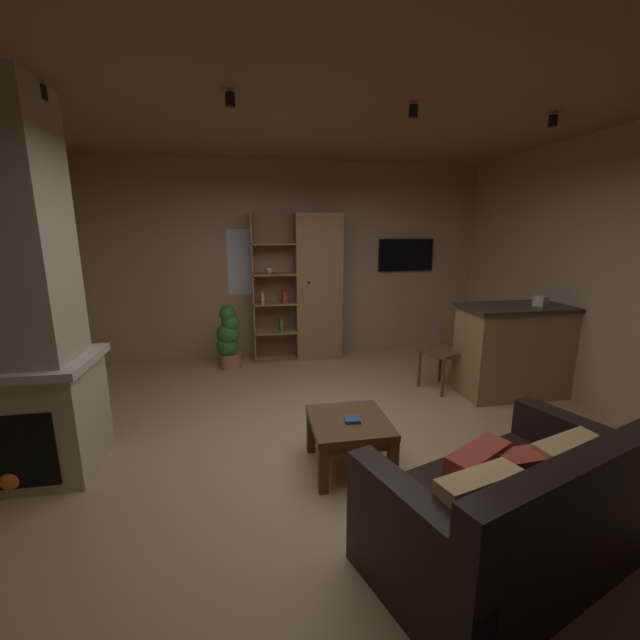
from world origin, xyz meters
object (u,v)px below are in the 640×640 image
stone_fireplace (10,313)px  bookshelf_cabinet (312,288)px  coffee_table (349,429)px  kitchen_bar_counter (522,349)px  table_book_0 (352,420)px  tissue_box (541,301)px  wall_mounted_tv (406,255)px  dining_chair (448,345)px  potted_floor_plant (229,337)px  leather_couch (511,516)px

stone_fireplace → bookshelf_cabinet: bearing=44.0°
coffee_table → kitchen_bar_counter: bearing=25.6°
coffee_table → table_book_0: bearing=-67.9°
stone_fireplace → tissue_box: size_ratio=23.35×
table_book_0 → wall_mounted_tv: 3.67m
dining_chair → wall_mounted_tv: size_ratio=1.07×
wall_mounted_tv → coffee_table: bearing=-118.3°
table_book_0 → dining_chair: dining_chair is taller
stone_fireplace → wall_mounted_tv: bearing=33.6°
kitchen_bar_counter → wall_mounted_tv: bearing=108.2°
potted_floor_plant → wall_mounted_tv: bearing=11.2°
leather_couch → coffee_table: (-0.64, 1.08, 0.01)m
coffee_table → stone_fireplace: bearing=171.3°
bookshelf_cabinet → table_book_0: 2.97m
stone_fireplace → coffee_table: (2.42, -0.37, -0.94)m
bookshelf_cabinet → coffee_table: bearing=-93.4°
kitchen_bar_counter → potted_floor_plant: 3.62m
dining_chair → coffee_table: bearing=-137.8°
dining_chair → wall_mounted_tv: bearing=86.4°
leather_couch → table_book_0: bearing=120.9°
tissue_box → coffee_table: (-2.41, -1.04, -0.76)m
table_book_0 → wall_mounted_tv: size_ratio=0.14×
bookshelf_cabinet → kitchen_bar_counter: 2.81m
table_book_0 → dining_chair: size_ratio=0.13×
kitchen_bar_counter → table_book_0: bearing=-153.5°
stone_fireplace → kitchen_bar_counter: 4.84m
stone_fireplace → wall_mounted_tv: stone_fireplace is taller
bookshelf_cabinet → tissue_box: 2.89m
coffee_table → dining_chair: 2.10m
table_book_0 → wall_mounted_tv: bearing=62.2°
kitchen_bar_counter → dining_chair: size_ratio=1.57×
leather_couch → dining_chair: (0.91, 2.49, 0.22)m
leather_couch → wall_mounted_tv: (1.01, 4.16, 1.16)m
kitchen_bar_counter → table_book_0: (-2.29, -1.14, -0.10)m
leather_couch → stone_fireplace: bearing=154.6°
dining_chair → wall_mounted_tv: wall_mounted_tv is taller
table_book_0 → bookshelf_cabinet: bearing=86.9°
bookshelf_cabinet → wall_mounted_tv: size_ratio=2.41×
potted_floor_plant → stone_fireplace: bearing=-122.7°
table_book_0 → wall_mounted_tv: wall_mounted_tv is taller
tissue_box → kitchen_bar_counter: bearing=147.2°
leather_couch → wall_mounted_tv: 4.44m
stone_fireplace → tissue_box: stone_fireplace is taller
kitchen_bar_counter → dining_chair: (-0.75, 0.30, 0.01)m
leather_couch → potted_floor_plant: size_ratio=2.00×
tissue_box → potted_floor_plant: tissue_box is taller
tissue_box → table_book_0: bearing=-155.9°
dining_chair → table_book_0: bearing=-136.8°
dining_chair → potted_floor_plant: bearing=156.0°
coffee_table → table_book_0: table_book_0 is taller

